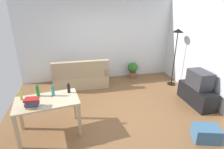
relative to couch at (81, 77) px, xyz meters
name	(u,v)px	position (x,y,z in m)	size (l,w,h in m)	color
ground_plane	(112,109)	(0.68, -1.59, -0.32)	(5.20, 4.40, 0.02)	brown
wall_rear	(98,40)	(0.68, 0.61, 1.04)	(5.20, 0.10, 2.70)	silver
wall_right	(211,52)	(3.28, -1.59, 1.04)	(0.10, 4.40, 2.70)	silver
couch	(81,77)	(0.00, 0.00, 0.00)	(1.70, 0.84, 0.92)	tan
tv_stand	(196,95)	(2.93, -1.78, -0.07)	(0.44, 1.10, 0.48)	black
tv	(200,79)	(2.93, -1.78, 0.39)	(0.41, 0.60, 0.44)	#2D2D33
torchiere_lamp	(177,42)	(2.93, -0.52, 1.11)	(0.32, 0.32, 1.81)	black
desk	(47,105)	(-0.76, -2.16, 0.34)	(1.28, 0.86, 0.76)	#C6B28E
potted_plant	(133,69)	(1.85, 0.31, 0.02)	(0.36, 0.36, 0.57)	brown
storage_box	(206,133)	(2.23, -3.06, -0.16)	(0.48, 0.34, 0.30)	#386084
bottle_squat	(21,95)	(-1.24, -2.05, 0.56)	(0.05, 0.05, 0.25)	#BCB24C
bottle_green	(38,91)	(-0.95, -1.95, 0.57)	(0.07, 0.07, 0.26)	#1E722D
bottle_tall	(53,91)	(-0.65, -2.00, 0.56)	(0.06, 0.06, 0.25)	teal
bottle_dark	(69,89)	(-0.34, -1.93, 0.55)	(0.06, 0.06, 0.22)	black
book_stack	(32,103)	(-0.98, -2.38, 0.55)	(0.25, 0.20, 0.18)	#B7932D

